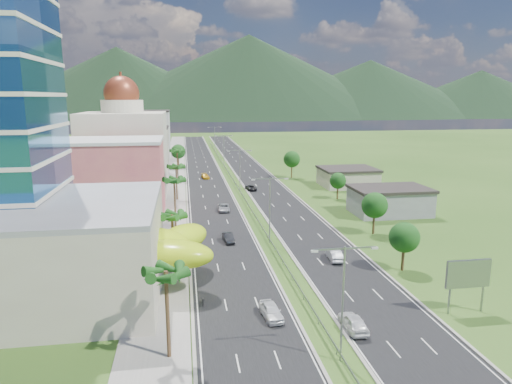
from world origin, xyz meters
name	(u,v)px	position (x,y,z in m)	size (l,w,h in m)	color
ground	(282,264)	(0.00, 0.00, 0.00)	(500.00, 500.00, 0.00)	#2D5119
road_left	(203,169)	(-7.50, 90.00, 0.02)	(11.00, 260.00, 0.04)	black
road_right	(248,168)	(7.50, 90.00, 0.02)	(11.00, 260.00, 0.04)	black
sidewalk_left	(174,170)	(-17.00, 90.00, 0.06)	(7.00, 260.00, 0.12)	gray
median_guardrail	(231,176)	(0.00, 71.99, 0.62)	(0.10, 216.06, 0.76)	gray
streetlight_median_a	(343,292)	(0.00, -25.00, 6.75)	(6.04, 0.25, 11.00)	gray
streetlight_median_b	(270,203)	(0.00, 10.00, 6.75)	(6.04, 0.25, 11.00)	gray
streetlight_median_c	(240,167)	(0.00, 50.00, 6.75)	(6.04, 0.25, 11.00)	gray
streetlight_median_d	(224,147)	(0.00, 95.00, 6.75)	(6.04, 0.25, 11.00)	gray
streetlight_median_e	(215,136)	(0.00, 140.00, 6.75)	(6.04, 0.25, 11.00)	gray
mall_podium	(30,253)	(-32.00, -6.00, 5.50)	(30.00, 24.00, 11.00)	#B7AB96
lime_canopy	(136,247)	(-20.00, -4.00, 4.99)	(18.00, 15.00, 7.40)	#AFD514
pink_shophouse	(112,180)	(-28.00, 32.00, 7.50)	(20.00, 15.00, 15.00)	#CB5365
domed_building	(125,148)	(-28.00, 55.00, 11.35)	(20.00, 20.00, 28.70)	beige
midrise_grey	(139,150)	(-27.00, 80.00, 8.00)	(16.00, 15.00, 16.00)	gray
midrise_beige	(145,147)	(-27.00, 102.00, 6.50)	(16.00, 15.00, 13.00)	#B7AB96
midrise_white	(149,135)	(-27.00, 125.00, 9.00)	(16.00, 15.00, 18.00)	silver
billboard	(468,275)	(17.00, -18.00, 4.42)	(5.20, 0.35, 6.20)	gray
shed_near	(390,202)	(28.00, 25.00, 2.50)	(15.00, 10.00, 5.00)	gray
shed_far	(348,178)	(30.00, 55.00, 2.20)	(14.00, 12.00, 4.40)	#B7AB96
palm_tree_a	(166,276)	(-15.50, -22.00, 8.02)	(3.60, 3.60, 9.10)	#47301C
palm_tree_b	(172,218)	(-15.50, 2.00, 7.06)	(3.60, 3.60, 8.10)	#47301C
palm_tree_c	(174,182)	(-15.50, 22.00, 8.50)	(3.60, 3.60, 9.60)	#47301C
palm_tree_d	(176,168)	(-15.50, 45.00, 7.54)	(3.60, 3.60, 8.60)	#47301C
palm_tree_e	(177,152)	(-15.50, 70.00, 8.31)	(3.60, 3.60, 9.40)	#47301C
leafy_tree_lfar	(178,152)	(-15.50, 95.00, 5.58)	(4.90, 4.90, 8.05)	#47301C
leafy_tree_ra	(404,237)	(16.00, -5.00, 4.78)	(4.20, 4.20, 6.90)	#47301C
leafy_tree_rb	(375,205)	(19.00, 12.00, 5.18)	(4.55, 4.55, 7.47)	#47301C
leafy_tree_rc	(338,181)	(22.00, 40.00, 4.37)	(3.85, 3.85, 6.33)	#47301C
leafy_tree_rd	(292,159)	(18.00, 70.00, 5.58)	(4.90, 4.90, 8.05)	#47301C
mountain_ridge	(249,119)	(60.00, 450.00, 0.00)	(860.00, 140.00, 90.00)	black
car_white_near_left	(271,311)	(-4.71, -15.92, 0.84)	(1.88, 4.68, 1.59)	white
car_dark_left	(228,238)	(-6.73, 11.40, 0.75)	(1.51, 4.32, 1.42)	black
car_silver_mid_left	(224,208)	(-5.66, 32.51, 0.75)	(2.36, 5.13, 1.42)	#97999E
car_yellow_far_left	(205,176)	(-7.57, 72.41, 0.71)	(1.88, 4.63, 1.34)	yellow
car_white_near_right	(353,322)	(3.20, -19.76, 0.87)	(1.96, 4.88, 1.66)	white
car_silver_right	(334,255)	(7.93, 0.32, 0.83)	(1.66, 4.77, 1.57)	#B5B6BD
car_dark_far_right	(251,188)	(3.20, 53.50, 0.71)	(2.21, 4.80, 1.33)	black
motorcycle	(203,300)	(-11.89, -11.54, 0.60)	(0.53, 1.76, 1.12)	black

